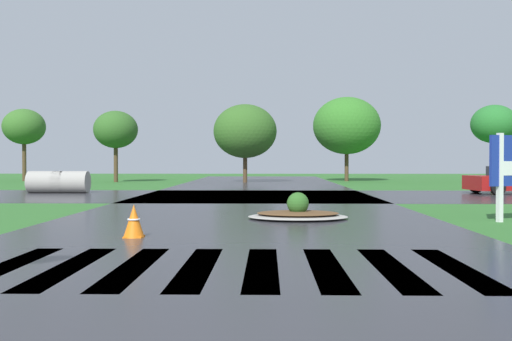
# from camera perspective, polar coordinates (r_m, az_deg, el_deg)

# --- Properties ---
(asphalt_roadway) EXTENTS (9.69, 80.00, 0.01)m
(asphalt_roadway) POSITION_cam_1_polar(r_m,az_deg,el_deg) (13.11, -1.18, -5.53)
(asphalt_roadway) COLOR #2B2B30
(asphalt_roadway) RESTS_ON ground
(asphalt_cross_road) EXTENTS (90.00, 8.72, 0.01)m
(asphalt_cross_road) POSITION_cam_1_polar(r_m,az_deg,el_deg) (24.42, -0.10, -2.48)
(asphalt_cross_road) COLOR #2B2B30
(asphalt_cross_road) RESTS_ON ground
(crosswalk_stripes) EXTENTS (6.75, 3.35, 0.01)m
(crosswalk_stripes) POSITION_cam_1_polar(r_m,az_deg,el_deg) (8.31, -2.57, -9.38)
(crosswalk_stripes) COLOR white
(crosswalk_stripes) RESTS_ON ground
(median_island) EXTENTS (2.54, 1.83, 0.68)m
(median_island) POSITION_cam_1_polar(r_m,az_deg,el_deg) (14.96, 4.09, -4.18)
(median_island) COLOR #9E9B93
(median_island) RESTS_ON ground
(drainage_pipe_stack) EXTENTS (2.69, 1.01, 0.99)m
(drainage_pipe_stack) POSITION_cam_1_polar(r_m,az_deg,el_deg) (28.05, -18.65, -1.07)
(drainage_pipe_stack) COLOR #9E9B93
(drainage_pipe_stack) RESTS_ON ground
(traffic_cone) EXTENTS (0.41, 0.41, 0.64)m
(traffic_cone) POSITION_cam_1_polar(r_m,az_deg,el_deg) (11.64, -11.79, -4.87)
(traffic_cone) COLOR orange
(traffic_cone) RESTS_ON ground
(background_treeline) EXTENTS (44.20, 6.83, 5.90)m
(background_treeline) POSITION_cam_1_polar(r_m,az_deg,el_deg) (40.13, -3.72, 4.27)
(background_treeline) COLOR #4C3823
(background_treeline) RESTS_ON ground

